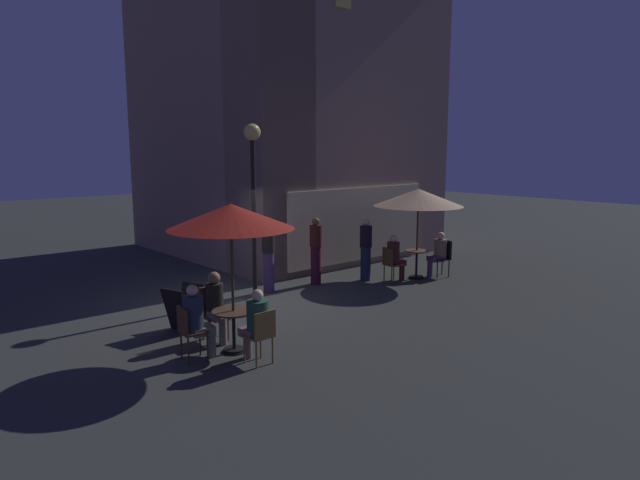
{
  "coord_description": "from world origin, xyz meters",
  "views": [
    {
      "loc": [
        -6.58,
        -10.42,
        3.45
      ],
      "look_at": [
        1.43,
        -1.32,
        1.43
      ],
      "focal_mm": 31.54,
      "sensor_mm": 36.0,
      "label": 1
    }
  ],
  "objects_px": {
    "cafe_chair_3": "(189,328)",
    "patron_seated_0": "(395,255)",
    "cafe_table_0": "(417,260)",
    "patron_seated_3": "(196,318)",
    "cafe_chair_0": "(390,261)",
    "patron_standing_5": "(268,254)",
    "menu_sandwich_board": "(183,308)",
    "street_lamp_near_corner": "(253,168)",
    "cafe_table_1": "(234,322)",
    "patio_umbrella_1": "(231,217)",
    "cafe_chair_1": "(443,255)",
    "patron_seated_1": "(438,251)",
    "patron_seated_4": "(256,321)",
    "patron_standing_7": "(366,249)",
    "cafe_chair_2": "(213,309)",
    "patio_umbrella_0": "(418,198)",
    "patron_standing_6": "(316,251)",
    "patron_seated_2": "(216,303)",
    "cafe_chair_4": "(261,332)"
  },
  "relations": [
    {
      "from": "cafe_chair_0",
      "to": "patron_seated_4",
      "type": "xyz_separation_m",
      "value": [
        -5.74,
        -2.23,
        0.15
      ]
    },
    {
      "from": "patio_umbrella_0",
      "to": "patron_seated_4",
      "type": "bearing_deg",
      "value": -162.56
    },
    {
      "from": "cafe_table_1",
      "to": "patron_seated_3",
      "type": "bearing_deg",
      "value": 172.42
    },
    {
      "from": "cafe_chair_0",
      "to": "cafe_chair_4",
      "type": "bearing_deg",
      "value": -147.34
    },
    {
      "from": "patron_seated_3",
      "to": "patron_standing_7",
      "type": "distance_m",
      "value": 6.4
    },
    {
      "from": "patron_seated_4",
      "to": "patron_standing_6",
      "type": "distance_m",
      "value": 5.32
    },
    {
      "from": "cafe_table_0",
      "to": "patron_standing_7",
      "type": "bearing_deg",
      "value": 149.51
    },
    {
      "from": "street_lamp_near_corner",
      "to": "patron_seated_0",
      "type": "bearing_deg",
      "value": -16.42
    },
    {
      "from": "patron_seated_0",
      "to": "patron_seated_1",
      "type": "height_order",
      "value": "patron_seated_0"
    },
    {
      "from": "street_lamp_near_corner",
      "to": "cafe_table_0",
      "type": "distance_m",
      "value": 5.15
    },
    {
      "from": "street_lamp_near_corner",
      "to": "patron_seated_4",
      "type": "height_order",
      "value": "street_lamp_near_corner"
    },
    {
      "from": "cafe_chair_3",
      "to": "patron_seated_0",
      "type": "xyz_separation_m",
      "value": [
        6.68,
        1.46,
        0.13
      ]
    },
    {
      "from": "cafe_chair_2",
      "to": "patron_standing_7",
      "type": "xyz_separation_m",
      "value": [
        5.32,
        1.31,
        0.27
      ]
    },
    {
      "from": "cafe_chair_0",
      "to": "cafe_chair_3",
      "type": "bearing_deg",
      "value": -157.01
    },
    {
      "from": "patron_standing_5",
      "to": "patron_standing_6",
      "type": "distance_m",
      "value": 1.37
    },
    {
      "from": "cafe_table_1",
      "to": "cafe_chair_0",
      "type": "relative_size",
      "value": 0.81
    },
    {
      "from": "menu_sandwich_board",
      "to": "street_lamp_near_corner",
      "type": "bearing_deg",
      "value": 5.73
    },
    {
      "from": "cafe_table_0",
      "to": "patron_seated_2",
      "type": "relative_size",
      "value": 0.6
    },
    {
      "from": "patron_seated_0",
      "to": "patron_standing_7",
      "type": "distance_m",
      "value": 0.76
    },
    {
      "from": "patio_umbrella_0",
      "to": "cafe_chair_2",
      "type": "height_order",
      "value": "patio_umbrella_0"
    },
    {
      "from": "patron_standing_5",
      "to": "patron_seated_1",
      "type": "bearing_deg",
      "value": -54.34
    },
    {
      "from": "cafe_table_0",
      "to": "patron_seated_1",
      "type": "xyz_separation_m",
      "value": [
        0.6,
        -0.25,
        0.19
      ]
    },
    {
      "from": "patron_standing_5",
      "to": "cafe_chair_3",
      "type": "bearing_deg",
      "value": -176.52
    },
    {
      "from": "patron_seated_1",
      "to": "patron_standing_7",
      "type": "height_order",
      "value": "patron_standing_7"
    },
    {
      "from": "patron_seated_0",
      "to": "patron_seated_3",
      "type": "relative_size",
      "value": 0.97
    },
    {
      "from": "patron_standing_7",
      "to": "cafe_chair_2",
      "type": "bearing_deg",
      "value": 132.7
    },
    {
      "from": "cafe_chair_2",
      "to": "patron_seated_0",
      "type": "xyz_separation_m",
      "value": [
        5.8,
        0.73,
        0.14
      ]
    },
    {
      "from": "street_lamp_near_corner",
      "to": "cafe_table_1",
      "type": "distance_m",
      "value": 4.24
    },
    {
      "from": "menu_sandwich_board",
      "to": "cafe_chair_0",
      "type": "bearing_deg",
      "value": -17.96
    },
    {
      "from": "cafe_chair_0",
      "to": "patron_standing_5",
      "type": "relative_size",
      "value": 0.5
    },
    {
      "from": "cafe_chair_1",
      "to": "patron_seated_1",
      "type": "bearing_deg",
      "value": -0.0
    },
    {
      "from": "patio_umbrella_0",
      "to": "patron_standing_6",
      "type": "height_order",
      "value": "patio_umbrella_0"
    },
    {
      "from": "cafe_chair_0",
      "to": "cafe_chair_3",
      "type": "distance_m",
      "value": 6.7
    },
    {
      "from": "street_lamp_near_corner",
      "to": "cafe_chair_2",
      "type": "bearing_deg",
      "value": -140.42
    },
    {
      "from": "cafe_table_0",
      "to": "cafe_chair_1",
      "type": "relative_size",
      "value": 0.76
    },
    {
      "from": "cafe_chair_1",
      "to": "cafe_chair_2",
      "type": "bearing_deg",
      "value": 25.27
    },
    {
      "from": "cafe_table_0",
      "to": "patron_seated_3",
      "type": "bearing_deg",
      "value": -169.52
    },
    {
      "from": "cafe_chair_0",
      "to": "patron_seated_4",
      "type": "height_order",
      "value": "patron_seated_4"
    },
    {
      "from": "patron_seated_3",
      "to": "patio_umbrella_1",
      "type": "bearing_deg",
      "value": 0.0
    },
    {
      "from": "cafe_chair_3",
      "to": "cafe_chair_4",
      "type": "relative_size",
      "value": 1.02
    },
    {
      "from": "street_lamp_near_corner",
      "to": "menu_sandwich_board",
      "type": "bearing_deg",
      "value": -156.48
    },
    {
      "from": "cafe_chair_0",
      "to": "cafe_chair_1",
      "type": "relative_size",
      "value": 0.92
    },
    {
      "from": "cafe_chair_3",
      "to": "cafe_chair_4",
      "type": "bearing_deg",
      "value": -40.32
    },
    {
      "from": "patio_umbrella_0",
      "to": "patron_seated_2",
      "type": "relative_size",
      "value": 1.89
    },
    {
      "from": "patron_standing_7",
      "to": "cafe_chair_3",
      "type": "bearing_deg",
      "value": 137.04
    },
    {
      "from": "cafe_chair_3",
      "to": "patron_seated_3",
      "type": "relative_size",
      "value": 0.72
    },
    {
      "from": "patio_umbrella_0",
      "to": "patio_umbrella_1",
      "type": "xyz_separation_m",
      "value": [
        -6.61,
        -1.43,
        0.17
      ]
    },
    {
      "from": "patron_seated_0",
      "to": "patron_seated_3",
      "type": "xyz_separation_m",
      "value": [
        -6.54,
        -1.47,
        0.02
      ]
    },
    {
      "from": "street_lamp_near_corner",
      "to": "patio_umbrella_1",
      "type": "relative_size",
      "value": 1.56
    },
    {
      "from": "menu_sandwich_board",
      "to": "patron_seated_0",
      "type": "distance_m",
      "value": 5.99
    }
  ]
}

